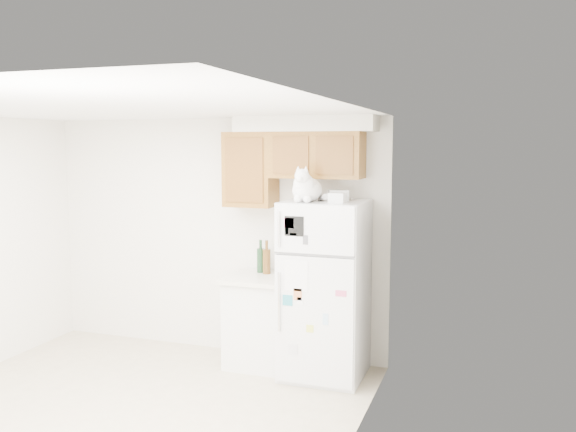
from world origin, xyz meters
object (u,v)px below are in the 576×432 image
at_px(base_counter, 260,320).
at_px(storage_box_front, 338,198).
at_px(refrigerator, 324,289).
at_px(bottle_amber, 267,257).
at_px(bottle_green, 261,256).
at_px(storage_box_back, 338,195).
at_px(cat, 306,188).

xyz_separation_m(base_counter, storage_box_front, (0.84, -0.21, 1.28)).
height_order(refrigerator, bottle_amber, refrigerator).
relative_size(base_counter, bottle_green, 2.72).
distance_m(base_counter, bottle_amber, 0.64).
xyz_separation_m(bottle_green, bottle_amber, (0.08, -0.04, 0.00)).
xyz_separation_m(storage_box_back, bottle_amber, (-0.77, 0.11, -0.66)).
bearing_deg(refrigerator, bottle_green, 162.98).
distance_m(refrigerator, cat, 1.00).
height_order(cat, storage_box_back, cat).
distance_m(storage_box_back, bottle_amber, 1.02).
xyz_separation_m(cat, bottle_amber, (-0.52, 0.32, -0.74)).
bearing_deg(storage_box_back, storage_box_front, -100.26).
bearing_deg(bottle_amber, cat, -31.68).
bearing_deg(storage_box_back, bottle_green, 146.92).
relative_size(base_counter, storage_box_back, 5.11).
xyz_separation_m(refrigerator, bottle_green, (-0.74, 0.23, 0.24)).
xyz_separation_m(storage_box_back, bottle_green, (-0.85, 0.16, -0.66)).
height_order(refrigerator, base_counter, refrigerator).
bearing_deg(storage_box_front, base_counter, 173.56).
distance_m(refrigerator, bottle_green, 0.81).
relative_size(refrigerator, bottle_green, 5.03).
bearing_deg(base_counter, refrigerator, -6.09).
relative_size(storage_box_front, bottle_amber, 0.44).
bearing_deg(storage_box_back, refrigerator, -169.10).
bearing_deg(bottle_green, bottle_amber, -27.37).
xyz_separation_m(cat, storage_box_back, (0.25, 0.21, -0.08)).
bearing_deg(base_counter, storage_box_back, -0.10).
height_order(storage_box_back, bottle_amber, storage_box_back).
relative_size(base_counter, bottle_amber, 2.67).
relative_size(cat, storage_box_front, 3.22).
bearing_deg(bottle_green, cat, -31.11).
xyz_separation_m(base_counter, storage_box_back, (0.80, -0.00, 1.29)).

